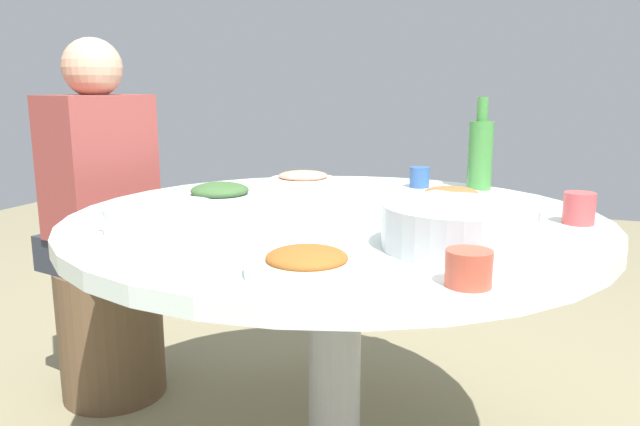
# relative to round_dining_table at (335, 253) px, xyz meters

# --- Properties ---
(round_dining_table) EXTENTS (1.35, 1.35, 0.75)m
(round_dining_table) POSITION_rel_round_dining_table_xyz_m (0.00, 0.00, 0.00)
(round_dining_table) COLOR #99999E
(round_dining_table) RESTS_ON ground
(rice_bowl) EXTENTS (0.30, 0.30, 0.10)m
(rice_bowl) POSITION_rel_round_dining_table_xyz_m (0.24, 0.34, 0.15)
(rice_bowl) COLOR #B2B5BA
(rice_bowl) RESTS_ON round_dining_table
(soup_bowl) EXTENTS (0.25, 0.25, 0.06)m
(soup_bowl) POSITION_rel_round_dining_table_xyz_m (0.32, -0.30, 0.13)
(soup_bowl) COLOR white
(soup_bowl) RESTS_ON round_dining_table
(dish_tofu_braise) EXTENTS (0.21, 0.21, 0.04)m
(dish_tofu_braise) POSITION_rel_round_dining_table_xyz_m (-0.28, 0.25, 0.12)
(dish_tofu_braise) COLOR white
(dish_tofu_braise) RESTS_ON round_dining_table
(dish_greens) EXTENTS (0.23, 0.23, 0.06)m
(dish_greens) POSITION_rel_round_dining_table_xyz_m (-0.04, -0.36, 0.13)
(dish_greens) COLOR silver
(dish_greens) RESTS_ON round_dining_table
(dish_shrimp) EXTENTS (0.22, 0.22, 0.04)m
(dish_shrimp) POSITION_rel_round_dining_table_xyz_m (-0.45, -0.27, 0.12)
(dish_shrimp) COLOR silver
(dish_shrimp) RESTS_ON round_dining_table
(dish_stirfry) EXTENTS (0.22, 0.22, 0.05)m
(dish_stirfry) POSITION_rel_round_dining_table_xyz_m (0.50, 0.12, 0.12)
(dish_stirfry) COLOR silver
(dish_stirfry) RESTS_ON round_dining_table
(green_bottle) EXTENTS (0.08, 0.08, 0.29)m
(green_bottle) POSITION_rel_round_dining_table_xyz_m (-0.52, 0.30, 0.22)
(green_bottle) COLOR #40843A
(green_bottle) RESTS_ON round_dining_table
(tea_cup_near) EXTENTS (0.06, 0.06, 0.07)m
(tea_cup_near) POSITION_rel_round_dining_table_xyz_m (-0.49, 0.12, 0.14)
(tea_cup_near) COLOR #2F5594
(tea_cup_near) RESTS_ON round_dining_table
(tea_cup_far) EXTENTS (0.07, 0.07, 0.07)m
(tea_cup_far) POSITION_rel_round_dining_table_xyz_m (-0.09, 0.57, 0.14)
(tea_cup_far) COLOR #CA4849
(tea_cup_far) RESTS_ON round_dining_table
(tea_cup_side) EXTENTS (0.08, 0.08, 0.06)m
(tea_cup_side) POSITION_rel_round_dining_table_xyz_m (0.47, 0.39, 0.13)
(tea_cup_side) COLOR #C34D38
(tea_cup_side) RESTS_ON round_dining_table
(stool_for_diner_left) EXTENTS (0.35, 0.35, 0.47)m
(stool_for_diner_left) POSITION_rel_round_dining_table_xyz_m (-0.19, -0.89, -0.42)
(stool_for_diner_left) COLOR brown
(stool_for_diner_left) RESTS_ON ground
(diner_left) EXTENTS (0.38, 0.40, 0.76)m
(diner_left) POSITION_rel_round_dining_table_xyz_m (-0.19, -0.89, 0.13)
(diner_left) COLOR #2D333D
(diner_left) RESTS_ON stool_for_diner_left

